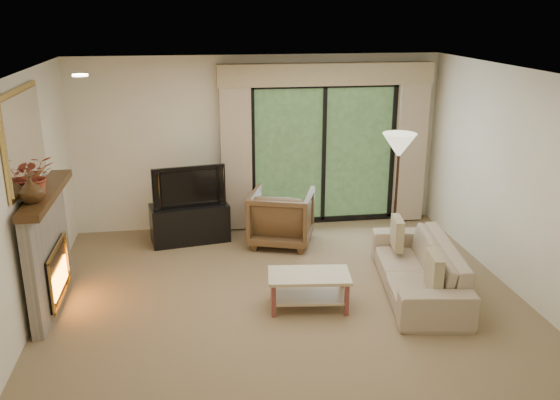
{
  "coord_description": "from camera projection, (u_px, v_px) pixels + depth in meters",
  "views": [
    {
      "loc": [
        -0.98,
        -6.2,
        3.23
      ],
      "look_at": [
        0.0,
        0.3,
        1.1
      ],
      "focal_mm": 38.0,
      "sensor_mm": 36.0,
      "label": 1
    }
  ],
  "objects": [
    {
      "name": "media_console",
      "position": [
        190.0,
        223.0,
        8.57
      ],
      "size": [
        1.17,
        0.67,
        0.55
      ],
      "primitive_type": "cube",
      "rotation": [
        0.0,
        0.0,
        0.16
      ],
      "color": "black",
      "rests_on": "floor"
    },
    {
      "name": "wall_left",
      "position": [
        24.0,
        203.0,
        6.18
      ],
      "size": [
        0.0,
        5.0,
        5.0
      ],
      "primitive_type": "plane",
      "rotation": [
        1.57,
        0.0,
        1.57
      ],
      "color": "#F5E7C9",
      "rests_on": "ground"
    },
    {
      "name": "tv",
      "position": [
        188.0,
        185.0,
        8.39
      ],
      "size": [
        1.04,
        0.3,
        0.59
      ],
      "primitive_type": "imported",
      "rotation": [
        0.0,
        0.0,
        0.16
      ],
      "color": "black",
      "rests_on": "media_console"
    },
    {
      "name": "branches",
      "position": [
        35.0,
        176.0,
        6.13
      ],
      "size": [
        0.48,
        0.45,
        0.43
      ],
      "primitive_type": "imported",
      "rotation": [
        0.0,
        0.0,
        0.37
      ],
      "color": "#963D26",
      "rests_on": "fireplace"
    },
    {
      "name": "wall_right",
      "position": [
        515.0,
        181.0,
        6.96
      ],
      "size": [
        0.0,
        5.0,
        5.0
      ],
      "primitive_type": "plane",
      "rotation": [
        1.57,
        0.0,
        -1.57
      ],
      "color": "#F5E7C9",
      "rests_on": "ground"
    },
    {
      "name": "sofa",
      "position": [
        418.0,
        267.0,
        7.03
      ],
      "size": [
        1.11,
        2.16,
        0.6
      ],
      "primitive_type": "imported",
      "rotation": [
        0.0,
        0.0,
        -1.72
      ],
      "color": "tan",
      "rests_on": "floor"
    },
    {
      "name": "mirror",
      "position": [
        24.0,
        137.0,
        6.17
      ],
      "size": [
        0.07,
        1.45,
        1.02
      ],
      "primitive_type": null,
      "color": "tan",
      "rests_on": "wall_left"
    },
    {
      "name": "sliding_door",
      "position": [
        324.0,
        154.0,
        9.08
      ],
      "size": [
        2.26,
        0.1,
        2.16
      ],
      "primitive_type": null,
      "color": "black",
      "rests_on": "floor"
    },
    {
      "name": "wall_back",
      "position": [
        258.0,
        143.0,
        8.92
      ],
      "size": [
        5.0,
        0.0,
        5.0
      ],
      "primitive_type": "plane",
      "rotation": [
        1.57,
        0.0,
        0.0
      ],
      "color": "#F5E7C9",
      "rests_on": "ground"
    },
    {
      "name": "curtain_left",
      "position": [
        236.0,
        153.0,
        8.75
      ],
      "size": [
        0.45,
        0.18,
        2.35
      ],
      "primitive_type": "cube",
      "color": "tan",
      "rests_on": "floor"
    },
    {
      "name": "floor_lamp",
      "position": [
        396.0,
        195.0,
        7.99
      ],
      "size": [
        0.46,
        0.46,
        1.68
      ],
      "primitive_type": null,
      "rotation": [
        0.0,
        0.0,
        0.02
      ],
      "color": "beige",
      "rests_on": "floor"
    },
    {
      "name": "floor",
      "position": [
        284.0,
        296.0,
        6.97
      ],
      "size": [
        5.5,
        5.5,
        0.0
      ],
      "primitive_type": "plane",
      "color": "#876F4D",
      "rests_on": "ground"
    },
    {
      "name": "curtain_right",
      "position": [
        411.0,
        147.0,
        9.13
      ],
      "size": [
        0.45,
        0.18,
        2.35
      ],
      "primitive_type": "cube",
      "color": "tan",
      "rests_on": "floor"
    },
    {
      "name": "coffee_table",
      "position": [
        309.0,
        291.0,
        6.66
      ],
      "size": [
        0.96,
        0.6,
        0.41
      ],
      "primitive_type": null,
      "rotation": [
        0.0,
        0.0,
        -0.12
      ],
      "color": "tan",
      "rests_on": "floor"
    },
    {
      "name": "ceiling",
      "position": [
        284.0,
        72.0,
        6.17
      ],
      "size": [
        5.5,
        5.5,
        0.0
      ],
      "primitive_type": "plane",
      "rotation": [
        3.14,
        0.0,
        0.0
      ],
      "color": "silver",
      "rests_on": "ground"
    },
    {
      "name": "vase",
      "position": [
        31.0,
        190.0,
        5.93
      ],
      "size": [
        0.32,
        0.32,
        0.26
      ],
      "primitive_type": "imported",
      "rotation": [
        0.0,
        0.0,
        0.3
      ],
      "color": "#3F2812",
      "rests_on": "fireplace"
    },
    {
      "name": "pillow_near",
      "position": [
        434.0,
        272.0,
        6.39
      ],
      "size": [
        0.17,
        0.42,
        0.41
      ],
      "primitive_type": "cube",
      "rotation": [
        0.0,
        0.0,
        -0.15
      ],
      "color": "brown",
      "rests_on": "sofa"
    },
    {
      "name": "pillow_far",
      "position": [
        397.0,
        233.0,
        7.51
      ],
      "size": [
        0.16,
        0.41,
        0.4
      ],
      "primitive_type": "cube",
      "rotation": [
        0.0,
        0.0,
        -0.15
      ],
      "color": "brown",
      "rests_on": "sofa"
    },
    {
      "name": "cornice",
      "position": [
        327.0,
        74.0,
        8.62
      ],
      "size": [
        3.2,
        0.24,
        0.32
      ],
      "primitive_type": "cube",
      "color": "tan",
      "rests_on": "wall_back"
    },
    {
      "name": "wall_front",
      "position": [
        339.0,
        293.0,
        4.22
      ],
      "size": [
        5.0,
        0.0,
        5.0
      ],
      "primitive_type": "plane",
      "rotation": [
        -1.57,
        0.0,
        0.0
      ],
      "color": "#F5E7C9",
      "rests_on": "ground"
    },
    {
      "name": "fireplace",
      "position": [
        48.0,
        249.0,
        6.57
      ],
      "size": [
        0.24,
        1.7,
        1.37
      ],
      "primitive_type": null,
      "color": "gray",
      "rests_on": "floor"
    },
    {
      "name": "armchair",
      "position": [
        282.0,
        217.0,
        8.44
      ],
      "size": [
        1.08,
        1.09,
        0.79
      ],
      "primitive_type": "imported",
      "rotation": [
        0.0,
        0.0,
        2.82
      ],
      "color": "brown",
      "rests_on": "floor"
    }
  ]
}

